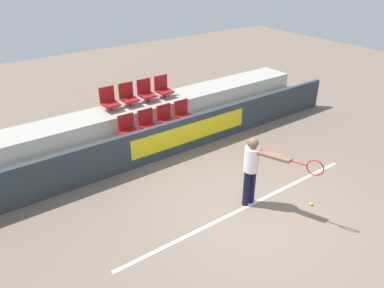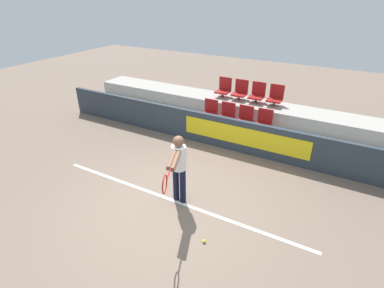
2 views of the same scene
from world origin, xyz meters
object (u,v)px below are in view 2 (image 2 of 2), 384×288
at_px(stadium_chair_0, 210,111).
at_px(stadium_chair_4, 224,88).
at_px(stadium_chair_2, 245,118).
at_px(stadium_chair_6, 257,94).
at_px(stadium_chair_5, 240,91).
at_px(stadium_chair_1, 227,114).
at_px(stadium_chair_7, 275,97).
at_px(tennis_player, 178,165).
at_px(tennis_ball, 204,241).
at_px(stadium_chair_3, 264,122).

height_order(stadium_chair_0, stadium_chair_4, stadium_chair_4).
relative_size(stadium_chair_2, stadium_chair_6, 1.00).
bearing_deg(stadium_chair_5, stadium_chair_1, -90.00).
distance_m(stadium_chair_7, tennis_player, 4.64).
relative_size(stadium_chair_5, tennis_player, 0.40).
height_order(stadium_chair_4, stadium_chair_6, same).
bearing_deg(tennis_player, stadium_chair_1, 76.23).
bearing_deg(stadium_chair_0, stadium_chair_2, 0.00).
relative_size(stadium_chair_7, tennis_ball, 9.42).
bearing_deg(stadium_chair_2, stadium_chair_7, 61.34).
height_order(stadium_chair_3, tennis_player, tennis_player).
bearing_deg(stadium_chair_2, stadium_chair_3, 0.00).
bearing_deg(stadium_chair_6, stadium_chair_4, 180.00).
bearing_deg(stadium_chair_3, stadium_chair_1, 180.00).
distance_m(stadium_chair_4, stadium_chair_7, 1.72).
distance_m(stadium_chair_7, tennis_ball, 5.46).
height_order(stadium_chair_1, stadium_chair_7, stadium_chair_7).
relative_size(stadium_chair_1, stadium_chair_3, 1.00).
bearing_deg(stadium_chair_7, stadium_chair_3, -90.00).
bearing_deg(stadium_chair_6, stadium_chair_2, -90.00).
distance_m(stadium_chair_4, stadium_chair_6, 1.15).
height_order(stadium_chair_2, tennis_ball, stadium_chair_2).
distance_m(stadium_chair_1, stadium_chair_5, 1.14).
bearing_deg(stadium_chair_0, stadium_chair_4, 90.00).
xyz_separation_m(stadium_chair_3, tennis_ball, (0.28, -4.29, -0.68)).
distance_m(stadium_chair_6, tennis_player, 4.58).
xyz_separation_m(stadium_chair_7, tennis_player, (-0.71, -4.58, -0.20)).
height_order(stadium_chair_6, stadium_chair_7, same).
xyz_separation_m(stadium_chair_0, stadium_chair_2, (1.15, 0.00, 0.00)).
bearing_deg(stadium_chair_6, stadium_chair_7, 0.00).
xyz_separation_m(stadium_chair_6, tennis_ball, (0.86, -5.34, -1.12)).
xyz_separation_m(stadium_chair_3, stadium_chair_6, (-0.57, 1.05, 0.44)).
xyz_separation_m(stadium_chair_1, stadium_chair_6, (0.57, 1.05, 0.44)).
relative_size(stadium_chair_0, stadium_chair_7, 1.00).
xyz_separation_m(stadium_chair_2, stadium_chair_5, (-0.57, 1.05, 0.44)).
relative_size(stadium_chair_7, tennis_player, 0.40).
distance_m(stadium_chair_0, stadium_chair_7, 2.06).
distance_m(stadium_chair_1, stadium_chair_6, 1.27).
xyz_separation_m(stadium_chair_3, stadium_chair_4, (-1.72, 1.05, 0.44)).
bearing_deg(tennis_ball, stadium_chair_3, 93.78).
height_order(stadium_chair_4, tennis_player, tennis_player).
relative_size(stadium_chair_4, tennis_player, 0.40).
bearing_deg(stadium_chair_4, stadium_chair_1, -61.34).
distance_m(stadium_chair_0, stadium_chair_5, 1.27).
relative_size(stadium_chair_3, stadium_chair_6, 1.00).
relative_size(stadium_chair_5, stadium_chair_6, 1.00).
height_order(stadium_chair_3, stadium_chair_5, stadium_chair_5).
relative_size(stadium_chair_1, stadium_chair_4, 1.00).
xyz_separation_m(stadium_chair_1, stadium_chair_2, (0.57, 0.00, 0.00)).
relative_size(stadium_chair_3, tennis_ball, 9.42).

